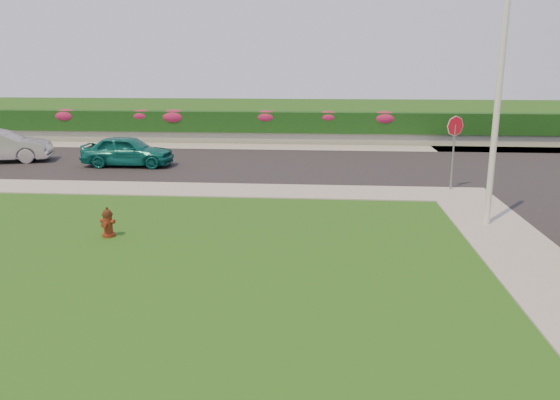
# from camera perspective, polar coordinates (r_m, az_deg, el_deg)

# --- Properties ---
(ground) EXTENTS (120.00, 120.00, 0.00)m
(ground) POSITION_cam_1_polar(r_m,az_deg,el_deg) (10.10, -10.24, -10.65)
(ground) COLOR black
(ground) RESTS_ON ground
(street_far) EXTENTS (26.00, 8.00, 0.04)m
(street_far) POSITION_cam_1_polar(r_m,az_deg,el_deg) (24.41, -13.28, 3.82)
(street_far) COLOR black
(street_far) RESTS_ON ground
(sidewalk_far) EXTENTS (24.00, 2.00, 0.04)m
(sidewalk_far) POSITION_cam_1_polar(r_m,az_deg,el_deg) (20.21, -20.28, 1.25)
(sidewalk_far) COLOR gray
(sidewalk_far) RESTS_ON ground
(curb_corner) EXTENTS (2.00, 2.00, 0.04)m
(curb_corner) POSITION_cam_1_polar(r_m,az_deg,el_deg) (18.87, 18.39, 0.55)
(curb_corner) COLOR gray
(curb_corner) RESTS_ON ground
(sidewalk_beyond) EXTENTS (34.00, 2.00, 0.04)m
(sidewalk_beyond) POSITION_cam_1_polar(r_m,az_deg,el_deg) (28.38, -2.43, 5.57)
(sidewalk_beyond) COLOR gray
(sidewalk_beyond) RESTS_ON ground
(retaining_wall) EXTENTS (34.00, 0.40, 0.60)m
(retaining_wall) POSITION_cam_1_polar(r_m,az_deg,el_deg) (29.81, -2.07, 6.52)
(retaining_wall) COLOR gray
(retaining_wall) RESTS_ON ground
(hedge) EXTENTS (32.00, 0.90, 1.10)m
(hedge) POSITION_cam_1_polar(r_m,az_deg,el_deg) (29.81, -2.07, 8.17)
(hedge) COLOR black
(hedge) RESTS_ON retaining_wall
(fire_hydrant) EXTENTS (0.39, 0.37, 0.75)m
(fire_hydrant) POSITION_cam_1_polar(r_m,az_deg,el_deg) (14.19, -17.56, -2.28)
(fire_hydrant) COLOR #490C0B
(fire_hydrant) RESTS_ON ground
(sedan_teal) EXTENTS (3.75, 1.53, 1.27)m
(sedan_teal) POSITION_cam_1_polar(r_m,az_deg,el_deg) (23.62, -15.61, 4.97)
(sedan_teal) COLOR #0C5C57
(sedan_teal) RESTS_ON street_far
(utility_pole) EXTENTS (0.16, 0.16, 5.72)m
(utility_pole) POSITION_cam_1_polar(r_m,az_deg,el_deg) (15.07, 21.66, 8.03)
(utility_pole) COLOR silver
(utility_pole) RESTS_ON ground
(stop_sign) EXTENTS (0.61, 0.35, 2.53)m
(stop_sign) POSITION_cam_1_polar(r_m,az_deg,el_deg) (19.19, 17.77, 6.45)
(stop_sign) COLOR slate
(stop_sign) RESTS_ON ground
(flower_clump_a) EXTENTS (1.46, 0.94, 0.73)m
(flower_clump_a) POSITION_cam_1_polar(r_m,az_deg,el_deg) (32.77, -21.42, 8.21)
(flower_clump_a) COLOR #B21E4B
(flower_clump_a) RESTS_ON hedge
(flower_clump_b) EXTENTS (1.27, 0.82, 0.64)m
(flower_clump_b) POSITION_cam_1_polar(r_m,az_deg,el_deg) (31.15, -14.28, 8.55)
(flower_clump_b) COLOR #B21E4B
(flower_clump_b) RESTS_ON hedge
(flower_clump_c) EXTENTS (1.53, 0.98, 0.77)m
(flower_clump_c) POSITION_cam_1_polar(r_m,az_deg,el_deg) (30.61, -11.01, 8.54)
(flower_clump_c) COLOR #B21E4B
(flower_clump_c) RESTS_ON hedge
(flower_clump_d) EXTENTS (1.37, 0.88, 0.68)m
(flower_clump_d) POSITION_cam_1_polar(r_m,az_deg,el_deg) (29.65, -1.47, 8.68)
(flower_clump_d) COLOR #B21E4B
(flower_clump_d) RESTS_ON hedge
(flower_clump_e) EXTENTS (1.27, 0.82, 0.63)m
(flower_clump_e) POSITION_cam_1_polar(r_m,az_deg,el_deg) (29.48, 5.06, 8.64)
(flower_clump_e) COLOR #B21E4B
(flower_clump_e) RESTS_ON hedge
(flower_clump_f) EXTENTS (1.45, 0.93, 0.73)m
(flower_clump_f) POSITION_cam_1_polar(r_m,az_deg,el_deg) (29.65, 10.86, 8.41)
(flower_clump_f) COLOR #B21E4B
(flower_clump_f) RESTS_ON hedge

